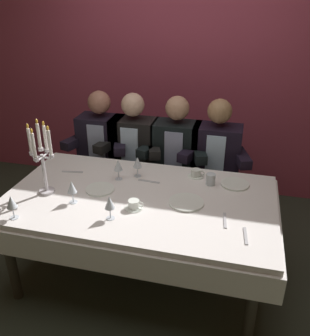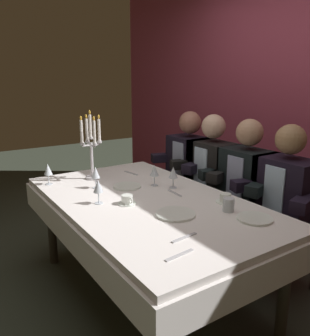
{
  "view_description": "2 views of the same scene",
  "coord_description": "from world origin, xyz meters",
  "px_view_note": "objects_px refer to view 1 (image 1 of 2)",
  "views": [
    {
      "loc": [
        0.65,
        -2.14,
        2.07
      ],
      "look_at": [
        0.09,
        0.1,
        0.93
      ],
      "focal_mm": 38.99,
      "sensor_mm": 36.0,
      "label": 1
    },
    {
      "loc": [
        1.91,
        -1.2,
        1.55
      ],
      "look_at": [
        0.01,
        0.06,
        0.95
      ],
      "focal_mm": 37.28,
      "sensor_mm": 36.0,
      "label": 2
    }
  ],
  "objects_px": {
    "dinner_plate_0": "(100,189)",
    "water_tumbler_0": "(211,179)",
    "candelabra": "(42,160)",
    "seated_diner_3": "(216,154)",
    "wine_glass_2": "(137,163)",
    "wine_glass_4": "(11,202)",
    "coffee_cup_0": "(134,205)",
    "dining_table": "(140,210)",
    "seated_diner_0": "(102,143)",
    "wine_glass_0": "(118,166)",
    "wine_glass_3": "(110,203)",
    "coffee_cup_1": "(196,173)",
    "wine_glass_1": "(72,188)",
    "seated_diner_1": "(134,146)",
    "seated_diner_2": "(176,150)",
    "dinner_plate_2": "(235,184)",
    "dinner_plate_1": "(186,202)"
  },
  "relations": [
    {
      "from": "dinner_plate_0",
      "to": "water_tumbler_0",
      "type": "xyz_separation_m",
      "value": [
        0.77,
        0.29,
        0.04
      ]
    },
    {
      "from": "candelabra",
      "to": "seated_diner_3",
      "type": "distance_m",
      "value": 1.52
    },
    {
      "from": "dinner_plate_0",
      "to": "wine_glass_2",
      "type": "bearing_deg",
      "value": 53.77
    },
    {
      "from": "wine_glass_4",
      "to": "coffee_cup_0",
      "type": "distance_m",
      "value": 0.78
    },
    {
      "from": "dining_table",
      "to": "seated_diner_0",
      "type": "bearing_deg",
      "value": 125.61
    },
    {
      "from": "coffee_cup_0",
      "to": "seated_diner_3",
      "type": "height_order",
      "value": "seated_diner_3"
    },
    {
      "from": "wine_glass_4",
      "to": "water_tumbler_0",
      "type": "height_order",
      "value": "wine_glass_4"
    },
    {
      "from": "dining_table",
      "to": "candelabra",
      "type": "height_order",
      "value": "candelabra"
    },
    {
      "from": "wine_glass_0",
      "to": "wine_glass_3",
      "type": "bearing_deg",
      "value": -76.37
    },
    {
      "from": "water_tumbler_0",
      "to": "coffee_cup_1",
      "type": "distance_m",
      "value": 0.16
    },
    {
      "from": "water_tumbler_0",
      "to": "coffee_cup_0",
      "type": "relative_size",
      "value": 0.65
    },
    {
      "from": "wine_glass_2",
      "to": "coffee_cup_0",
      "type": "relative_size",
      "value": 1.24
    },
    {
      "from": "wine_glass_1",
      "to": "wine_glass_3",
      "type": "height_order",
      "value": "same"
    },
    {
      "from": "wine_glass_4",
      "to": "wine_glass_0",
      "type": "bearing_deg",
      "value": 54.51
    },
    {
      "from": "wine_glass_2",
      "to": "coffee_cup_1",
      "type": "xyz_separation_m",
      "value": [
        0.45,
        0.1,
        -0.09
      ]
    },
    {
      "from": "water_tumbler_0",
      "to": "seated_diner_3",
      "type": "bearing_deg",
      "value": 91.18
    },
    {
      "from": "wine_glass_1",
      "to": "coffee_cup_0",
      "type": "relative_size",
      "value": 1.24
    },
    {
      "from": "candelabra",
      "to": "wine_glass_0",
      "type": "height_order",
      "value": "candelabra"
    },
    {
      "from": "seated_diner_1",
      "to": "seated_diner_2",
      "type": "bearing_deg",
      "value": 0.0
    },
    {
      "from": "dinner_plate_2",
      "to": "seated_diner_2",
      "type": "distance_m",
      "value": 0.78
    },
    {
      "from": "seated_diner_3",
      "to": "wine_glass_3",
      "type": "bearing_deg",
      "value": -115.02
    },
    {
      "from": "wine_glass_1",
      "to": "dinner_plate_2",
      "type": "bearing_deg",
      "value": 26.18
    },
    {
      "from": "wine_glass_2",
      "to": "seated_diner_0",
      "type": "xyz_separation_m",
      "value": [
        -0.53,
        0.59,
        -0.12
      ]
    },
    {
      "from": "wine_glass_1",
      "to": "wine_glass_3",
      "type": "relative_size",
      "value": 1.0
    },
    {
      "from": "wine_glass_2",
      "to": "wine_glass_3",
      "type": "relative_size",
      "value": 1.0
    },
    {
      "from": "wine_glass_0",
      "to": "seated_diner_3",
      "type": "height_order",
      "value": "seated_diner_3"
    },
    {
      "from": "dinner_plate_0",
      "to": "coffee_cup_0",
      "type": "bearing_deg",
      "value": -29.11
    },
    {
      "from": "dinner_plate_2",
      "to": "wine_glass_4",
      "type": "relative_size",
      "value": 1.28
    },
    {
      "from": "dining_table",
      "to": "dinner_plate_2",
      "type": "height_order",
      "value": "dinner_plate_2"
    },
    {
      "from": "dinner_plate_2",
      "to": "coffee_cup_1",
      "type": "relative_size",
      "value": 1.6
    },
    {
      "from": "dinner_plate_0",
      "to": "dinner_plate_1",
      "type": "bearing_deg",
      "value": -2.16
    },
    {
      "from": "seated_diner_0",
      "to": "seated_diner_2",
      "type": "xyz_separation_m",
      "value": [
        0.73,
        0.0,
        0.0
      ]
    },
    {
      "from": "wine_glass_4",
      "to": "seated_diner_2",
      "type": "relative_size",
      "value": 0.13
    },
    {
      "from": "dining_table",
      "to": "dinner_plate_2",
      "type": "bearing_deg",
      "value": 27.5
    },
    {
      "from": "water_tumbler_0",
      "to": "coffee_cup_0",
      "type": "height_order",
      "value": "water_tumbler_0"
    },
    {
      "from": "dinner_plate_1",
      "to": "seated_diner_0",
      "type": "distance_m",
      "value": 1.32
    },
    {
      "from": "dinner_plate_1",
      "to": "dinner_plate_2",
      "type": "height_order",
      "value": "same"
    },
    {
      "from": "wine_glass_0",
      "to": "dinner_plate_1",
      "type": "bearing_deg",
      "value": -21.12
    },
    {
      "from": "seated_diner_0",
      "to": "seated_diner_3",
      "type": "relative_size",
      "value": 1.0
    },
    {
      "from": "candelabra",
      "to": "seated_diner_3",
      "type": "xyz_separation_m",
      "value": [
        1.12,
        1.0,
        -0.27
      ]
    },
    {
      "from": "dinner_plate_1",
      "to": "water_tumbler_0",
      "type": "height_order",
      "value": "water_tumbler_0"
    },
    {
      "from": "coffee_cup_0",
      "to": "coffee_cup_1",
      "type": "distance_m",
      "value": 0.65
    },
    {
      "from": "wine_glass_2",
      "to": "seated_diner_0",
      "type": "distance_m",
      "value": 0.8
    },
    {
      "from": "coffee_cup_1",
      "to": "seated_diner_1",
      "type": "xyz_separation_m",
      "value": [
        -0.66,
        0.48,
        -0.03
      ]
    },
    {
      "from": "dinner_plate_2",
      "to": "water_tumbler_0",
      "type": "xyz_separation_m",
      "value": [
        -0.18,
        -0.04,
        0.04
      ]
    },
    {
      "from": "dining_table",
      "to": "seated_diner_2",
      "type": "xyz_separation_m",
      "value": [
        0.09,
        0.89,
        0.11
      ]
    },
    {
      "from": "wine_glass_1",
      "to": "seated_diner_1",
      "type": "bearing_deg",
      "value": 84.32
    },
    {
      "from": "candelabra",
      "to": "dinner_plate_0",
      "type": "xyz_separation_m",
      "value": [
        0.36,
        0.13,
        -0.26
      ]
    },
    {
      "from": "wine_glass_2",
      "to": "coffee_cup_0",
      "type": "xyz_separation_m",
      "value": [
        0.11,
        -0.45,
        -0.09
      ]
    },
    {
      "from": "wine_glass_0",
      "to": "wine_glass_1",
      "type": "height_order",
      "value": "same"
    }
  ]
}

